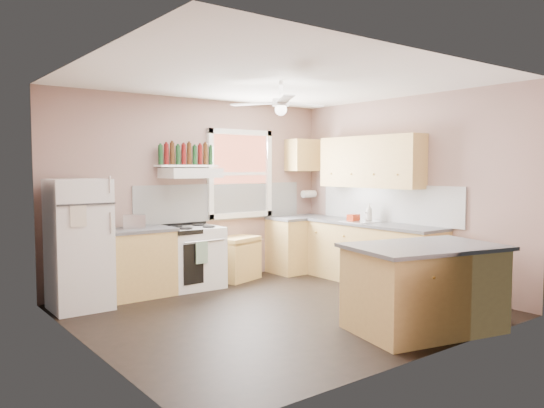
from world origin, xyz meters
TOP-DOWN VIEW (x-y plane):
  - floor at (0.00, 0.00)m, footprint 4.50×4.50m
  - ceiling at (0.00, 0.00)m, footprint 4.50×4.50m
  - wall_back at (0.00, 2.02)m, footprint 4.50×0.05m
  - wall_right at (2.27, 0.00)m, footprint 0.05×4.00m
  - wall_left at (-2.27, 0.00)m, footprint 0.05×4.00m
  - backsplash_back at (0.45, 1.99)m, footprint 2.90×0.03m
  - backsplash_right at (2.23, 0.30)m, footprint 0.03×2.60m
  - window_view at (0.75, 1.98)m, footprint 1.00×0.02m
  - window_frame at (0.75, 1.96)m, footprint 1.16×0.07m
  - refrigerator at (-1.87, 1.53)m, footprint 0.67×0.65m
  - base_cabinet_left at (-1.06, 1.70)m, footprint 0.90×0.60m
  - counter_left at (-1.06, 1.70)m, footprint 0.92×0.62m
  - toaster at (-1.08, 1.72)m, footprint 0.32×0.26m
  - stove at (-0.24, 1.70)m, footprint 0.80×0.68m
  - range_hood at (-0.23, 1.75)m, footprint 0.78×0.50m
  - bottle_shelf at (-0.23, 1.87)m, footprint 0.90×0.26m
  - cart at (0.55, 1.75)m, footprint 0.75×0.61m
  - base_cabinet_corner at (1.75, 1.70)m, footprint 1.00×0.60m
  - base_cabinet_right at (1.95, 0.30)m, footprint 0.60×2.20m
  - counter_corner at (1.75, 1.70)m, footprint 1.02×0.62m
  - counter_right at (1.94, 0.30)m, footprint 0.62×2.22m
  - sink at (1.94, 0.50)m, footprint 0.55×0.45m
  - faucet at (2.10, 0.50)m, footprint 0.03×0.03m
  - upper_cabinet_right at (2.08, 0.50)m, footprint 0.33×1.80m
  - upper_cabinet_corner at (1.95, 1.83)m, footprint 0.60×0.33m
  - paper_towel at (2.07, 1.86)m, footprint 0.26×0.12m
  - island at (0.72, -1.50)m, footprint 1.65×1.24m
  - island_top at (0.72, -1.50)m, footprint 1.75×1.34m
  - ceiling_fan_hub at (0.00, 0.00)m, footprint 0.20×0.20m
  - soap_bottle at (2.05, 0.49)m, footprint 0.13×0.13m
  - red_caddy at (1.89, 0.64)m, footprint 0.19×0.14m
  - wine_bottles at (-0.23, 1.87)m, footprint 0.86×0.06m

SIDE VIEW (x-z plane):
  - floor at x=0.00m, z-range 0.00..0.00m
  - cart at x=0.55m, z-range 0.00..0.65m
  - base_cabinet_left at x=-1.06m, z-range 0.00..0.86m
  - stove at x=-0.24m, z-range 0.00..0.86m
  - base_cabinet_corner at x=1.75m, z-range 0.00..0.86m
  - base_cabinet_right at x=1.95m, z-range 0.00..0.86m
  - island at x=0.72m, z-range 0.00..0.86m
  - refrigerator at x=-1.87m, z-range 0.00..1.56m
  - counter_left at x=-1.06m, z-range 0.86..0.90m
  - counter_corner at x=1.75m, z-range 0.86..0.90m
  - counter_right at x=1.94m, z-range 0.86..0.90m
  - island_top at x=0.72m, z-range 0.86..0.90m
  - sink at x=1.94m, z-range 0.88..0.91m
  - red_caddy at x=1.89m, z-range 0.90..1.00m
  - faucet at x=2.10m, z-range 0.90..1.04m
  - toaster at x=-1.08m, z-range 0.90..1.08m
  - soap_bottle at x=2.05m, z-range 0.90..1.17m
  - backsplash_back at x=0.45m, z-range 0.90..1.45m
  - backsplash_right at x=2.23m, z-range 0.90..1.45m
  - paper_towel at x=2.07m, z-range 1.19..1.31m
  - wall_back at x=0.00m, z-range 0.00..2.70m
  - wall_right at x=2.27m, z-range 0.00..2.70m
  - wall_left at x=-2.27m, z-range 0.00..2.70m
  - window_view at x=0.75m, z-range 1.00..2.20m
  - window_frame at x=0.75m, z-range 0.92..2.28m
  - range_hood at x=-0.23m, z-range 1.55..1.69m
  - bottle_shelf at x=-0.23m, z-range 1.71..1.73m
  - upper_cabinet_right at x=2.08m, z-range 1.40..2.16m
  - wine_bottles at x=-0.23m, z-range 1.72..2.03m
  - upper_cabinet_corner at x=1.95m, z-range 1.64..2.16m
  - ceiling_fan_hub at x=0.00m, z-range 2.41..2.49m
  - ceiling at x=0.00m, z-range 2.70..2.70m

